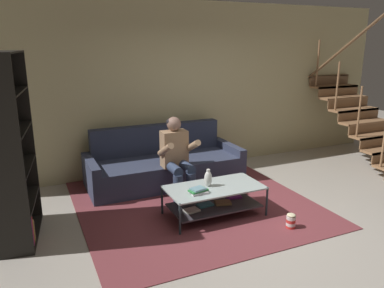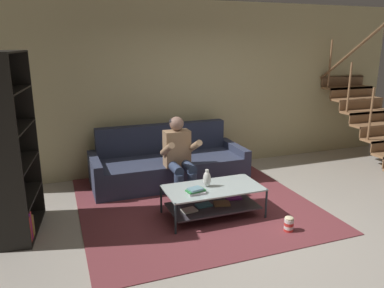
% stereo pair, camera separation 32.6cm
% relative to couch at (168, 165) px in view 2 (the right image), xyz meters
% --- Properties ---
extents(ground, '(16.80, 16.80, 0.00)m').
position_rel_couch_xyz_m(ground, '(0.63, -1.83, -0.28)').
color(ground, '#B0A89D').
extents(back_partition, '(8.40, 0.12, 2.90)m').
position_rel_couch_xyz_m(back_partition, '(0.63, 0.63, 1.17)').
color(back_partition, tan).
rests_on(back_partition, ground).
extents(staircase_run, '(1.04, 2.82, 2.87)m').
position_rel_couch_xyz_m(staircase_run, '(3.82, -0.09, 0.80)').
color(staircase_run, '#956A46').
rests_on(staircase_run, ground).
extents(couch, '(2.46, 0.97, 0.89)m').
position_rel_couch_xyz_m(couch, '(0.00, 0.00, 0.00)').
color(couch, '#323951').
rests_on(couch, ground).
extents(person_seated_center, '(0.50, 0.58, 1.16)m').
position_rel_couch_xyz_m(person_seated_center, '(0.00, -0.58, 0.35)').
color(person_seated_center, '#334160').
rests_on(person_seated_center, ground).
extents(coffee_table, '(1.26, 0.64, 0.40)m').
position_rel_couch_xyz_m(coffee_table, '(0.17, -1.44, -0.02)').
color(coffee_table, '#AEBFBF').
rests_on(coffee_table, ground).
extents(area_rug, '(3.14, 3.38, 0.01)m').
position_rel_couch_xyz_m(area_rug, '(0.09, -0.85, -0.28)').
color(area_rug, brown).
rests_on(area_rug, ground).
extents(vase, '(0.10, 0.10, 0.23)m').
position_rel_couch_xyz_m(vase, '(0.11, -1.38, 0.23)').
color(vase, silver).
rests_on(vase, coffee_table).
extents(book_stack, '(0.25, 0.17, 0.07)m').
position_rel_couch_xyz_m(book_stack, '(-0.11, -1.55, 0.15)').
color(book_stack, silver).
rests_on(book_stack, coffee_table).
extents(bookshelf, '(0.48, 1.04, 2.12)m').
position_rel_couch_xyz_m(bookshelf, '(-2.19, -1.04, 0.64)').
color(bookshelf, black).
rests_on(bookshelf, ground).
extents(popcorn_tub, '(0.11, 0.11, 0.20)m').
position_rel_couch_xyz_m(popcorn_tub, '(0.86, -2.15, -0.19)').
color(popcorn_tub, red).
rests_on(popcorn_tub, ground).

